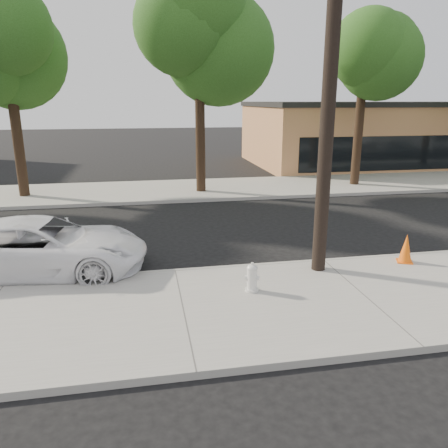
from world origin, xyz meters
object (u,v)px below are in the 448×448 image
(police_cruiser, at_px, (42,247))
(fire_hydrant, at_px, (252,278))
(utility_pole, at_px, (330,82))
(traffic_cone, at_px, (406,249))

(police_cruiser, relative_size, fire_hydrant, 8.27)
(utility_pole, height_order, police_cruiser, utility_pole)
(fire_hydrant, xyz_separation_m, traffic_cone, (4.45, 1.04, 0.06))
(utility_pole, xyz_separation_m, fire_hydrant, (-1.99, -0.98, -4.24))
(traffic_cone, bearing_deg, police_cruiser, 172.21)
(police_cruiser, bearing_deg, fire_hydrant, -109.09)
(fire_hydrant, bearing_deg, utility_pole, 41.96)
(utility_pole, distance_m, fire_hydrant, 4.79)
(fire_hydrant, bearing_deg, police_cruiser, 170.29)
(traffic_cone, bearing_deg, fire_hydrant, -166.84)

